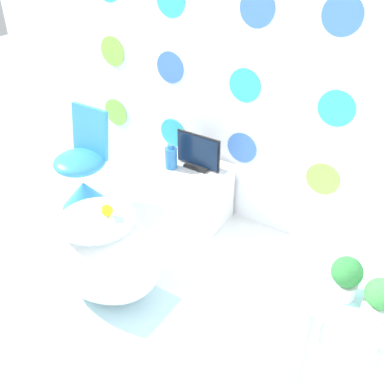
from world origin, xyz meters
TOP-DOWN VIEW (x-y plane):
  - ground_plane at (0.00, 0.00)m, footprint 12.00×12.00m
  - wall_back_dotted at (-0.00, 1.90)m, footprint 4.49×0.05m
  - rug at (-0.07, 0.53)m, footprint 1.02×0.65m
  - bathtub at (-0.05, 0.66)m, footprint 0.84×0.59m
  - rubber_duck at (-0.00, 0.72)m, footprint 0.07×0.08m
  - chair at (-0.84, 1.30)m, footprint 0.42×0.42m
  - tv_cabinet at (0.05, 1.66)m, footprint 0.46×0.37m
  - tv at (0.05, 1.66)m, footprint 0.37×0.12m
  - vase at (-0.12, 1.55)m, footprint 0.09×0.09m
  - side_table at (1.48, 0.87)m, footprint 0.38×0.38m
  - potted_plant_left at (1.39, 0.88)m, footprint 0.15×0.15m
  - potted_plant_right at (1.56, 0.85)m, footprint 0.15×0.15m

SIDE VIEW (x-z plane):
  - ground_plane at x=0.00m, z-range 0.00..0.00m
  - rug at x=-0.07m, z-range 0.00..0.01m
  - tv_cabinet at x=0.05m, z-range 0.00..0.49m
  - chair at x=-0.84m, z-range -0.15..0.70m
  - bathtub at x=-0.05m, z-range 0.00..0.60m
  - side_table at x=1.48m, z-range 0.16..0.74m
  - vase at x=-0.12m, z-range 0.48..0.67m
  - tv at x=0.05m, z-range 0.47..0.74m
  - rubber_duck at x=0.00m, z-range 0.60..0.68m
  - potted_plant_right at x=1.56m, z-range 0.58..0.78m
  - potted_plant_left at x=1.39m, z-range 0.58..0.81m
  - wall_back_dotted at x=0.00m, z-range 0.00..2.60m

